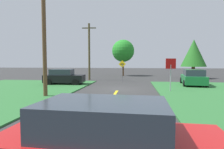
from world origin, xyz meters
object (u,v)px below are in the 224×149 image
object	(u,v)px
car_behind_on_main_road	(109,145)
direction_sign	(122,68)
stop_sign	(171,68)
car_on_crossroad	(193,78)
parked_car_near_building	(64,77)
pine_tree_center	(123,51)
utility_pole_near	(44,29)
oak_tree_left	(194,53)
utility_pole_mid	(89,51)

from	to	relation	value
car_behind_on_main_road	direction_sign	world-z (taller)	direction_sign
stop_sign	direction_sign	size ratio (longest dim) A/B	1.02
car_on_crossroad	parked_car_near_building	distance (m)	13.10
parked_car_near_building	pine_tree_center	size ratio (longest dim) A/B	0.66
car_on_crossroad	direction_sign	distance (m)	8.00
car_on_crossroad	utility_pole_near	distance (m)	14.45
car_behind_on_main_road	oak_tree_left	world-z (taller)	oak_tree_left
oak_tree_left	pine_tree_center	bearing A→B (deg)	158.50
direction_sign	stop_sign	bearing A→B (deg)	-60.13
utility_pole_near	oak_tree_left	size ratio (longest dim) A/B	1.57
stop_sign	direction_sign	bearing A→B (deg)	-68.68
stop_sign	utility_pole_near	bearing A→B (deg)	12.02
utility_pole_mid	direction_sign	xyz separation A→B (m)	(4.42, -1.46, -2.22)
stop_sign	parked_car_near_building	bearing A→B (deg)	-28.15
car_on_crossroad	utility_pole_mid	xyz separation A→B (m)	(-11.72, 4.63, 3.01)
parked_car_near_building	oak_tree_left	bearing A→B (deg)	28.79
direction_sign	pine_tree_center	world-z (taller)	pine_tree_center
car_on_crossroad	pine_tree_center	bearing A→B (deg)	38.38
stop_sign	oak_tree_left	world-z (taller)	oak_tree_left
parked_car_near_building	utility_pole_near	xyz separation A→B (m)	(1.40, -6.87, 3.73)
stop_sign	pine_tree_center	size ratio (longest dim) A/B	0.42
utility_pole_mid	direction_sign	world-z (taller)	utility_pole_mid
parked_car_near_building	utility_pole_near	world-z (taller)	utility_pole_near
pine_tree_center	car_behind_on_main_road	bearing A→B (deg)	-86.57
utility_pole_mid	pine_tree_center	distance (m)	9.33
car_behind_on_main_road	parked_car_near_building	distance (m)	16.96
stop_sign	utility_pole_near	world-z (taller)	utility_pole_near
car_on_crossroad	utility_pole_near	world-z (taller)	utility_pole_near
parked_car_near_building	utility_pole_mid	world-z (taller)	utility_pole_mid
utility_pole_near	utility_pole_mid	size ratio (longest dim) A/B	1.19
car_behind_on_main_road	stop_sign	bearing A→B (deg)	77.35
pine_tree_center	car_on_crossroad	bearing A→B (deg)	-59.03
oak_tree_left	car_on_crossroad	bearing A→B (deg)	-105.84
stop_sign	utility_pole_near	size ratio (longest dim) A/B	0.30
direction_sign	utility_pole_near	bearing A→B (deg)	-111.98
parked_car_near_building	utility_pole_mid	distance (m)	6.35
parked_car_near_building	utility_pole_near	bearing A→B (deg)	-81.79
car_on_crossroad	direction_sign	bearing A→B (deg)	73.93
utility_pole_near	parked_car_near_building	bearing A→B (deg)	101.52
parked_car_near_building	car_behind_on_main_road	bearing A→B (deg)	-69.09
utility_pole_mid	parked_car_near_building	bearing A→B (deg)	-103.99
stop_sign	car_on_crossroad	world-z (taller)	stop_sign
direction_sign	pine_tree_center	xyz separation A→B (m)	(-0.58, 9.96, 2.68)
stop_sign	pine_tree_center	xyz separation A→B (m)	(-4.92, 17.52, 2.41)
car_behind_on_main_road	parked_car_near_building	size ratio (longest dim) A/B	1.03
parked_car_near_building	oak_tree_left	world-z (taller)	oak_tree_left
car_behind_on_main_road	car_on_crossroad	bearing A→B (deg)	71.65
parked_car_near_building	utility_pole_near	distance (m)	7.94
parked_car_near_building	oak_tree_left	xyz separation A→B (m)	(15.63, 9.81, 2.83)
oak_tree_left	pine_tree_center	xyz separation A→B (m)	(-10.44, 4.11, 0.64)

